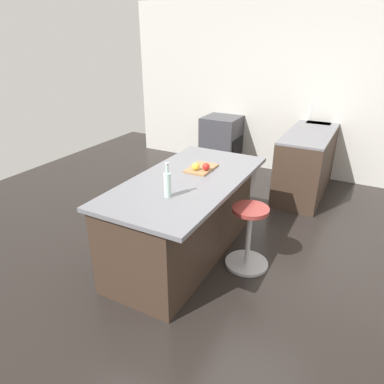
{
  "coord_description": "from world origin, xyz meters",
  "views": [
    {
      "loc": [
        2.87,
        1.45,
        2.17
      ],
      "look_at": [
        0.14,
        -0.02,
        0.75
      ],
      "focal_mm": 32.31,
      "sensor_mm": 36.0,
      "label": 1
    }
  ],
  "objects_px": {
    "oven_range": "(221,142)",
    "water_bottle": "(168,184)",
    "cutting_board": "(201,168)",
    "kitchen_island": "(184,217)",
    "apple_yellow": "(196,166)",
    "stool_by_window": "(248,239)",
    "apple_red": "(206,167)"
  },
  "relations": [
    {
      "from": "stool_by_window",
      "to": "kitchen_island",
      "type": "bearing_deg",
      "value": -79.19
    },
    {
      "from": "cutting_board",
      "to": "kitchen_island",
      "type": "bearing_deg",
      "value": -9.43
    },
    {
      "from": "oven_range",
      "to": "stool_by_window",
      "type": "bearing_deg",
      "value": 29.17
    },
    {
      "from": "apple_yellow",
      "to": "water_bottle",
      "type": "relative_size",
      "value": 0.25
    },
    {
      "from": "oven_range",
      "to": "water_bottle",
      "type": "height_order",
      "value": "water_bottle"
    },
    {
      "from": "oven_range",
      "to": "apple_yellow",
      "type": "distance_m",
      "value": 2.65
    },
    {
      "from": "cutting_board",
      "to": "apple_yellow",
      "type": "xyz_separation_m",
      "value": [
        0.09,
        -0.02,
        0.05
      ]
    },
    {
      "from": "oven_range",
      "to": "cutting_board",
      "type": "xyz_separation_m",
      "value": [
        2.39,
        0.81,
        0.45
      ]
    },
    {
      "from": "stool_by_window",
      "to": "apple_yellow",
      "type": "relative_size",
      "value": 8.45
    },
    {
      "from": "apple_red",
      "to": "water_bottle",
      "type": "relative_size",
      "value": 0.24
    },
    {
      "from": "oven_range",
      "to": "water_bottle",
      "type": "xyz_separation_m",
      "value": [
        3.13,
        0.86,
        0.56
      ]
    },
    {
      "from": "stool_by_window",
      "to": "oven_range",
      "type": "bearing_deg",
      "value": -150.83
    },
    {
      "from": "kitchen_island",
      "to": "water_bottle",
      "type": "distance_m",
      "value": 0.72
    },
    {
      "from": "cutting_board",
      "to": "apple_yellow",
      "type": "relative_size",
      "value": 4.62
    },
    {
      "from": "apple_yellow",
      "to": "apple_red",
      "type": "relative_size",
      "value": 1.03
    },
    {
      "from": "oven_range",
      "to": "apple_red",
      "type": "bearing_deg",
      "value": 19.98
    },
    {
      "from": "water_bottle",
      "to": "cutting_board",
      "type": "bearing_deg",
      "value": -176.4
    },
    {
      "from": "kitchen_island",
      "to": "stool_by_window",
      "type": "distance_m",
      "value": 0.7
    },
    {
      "from": "stool_by_window",
      "to": "cutting_board",
      "type": "xyz_separation_m",
      "value": [
        -0.17,
        -0.62,
        0.58
      ]
    },
    {
      "from": "oven_range",
      "to": "apple_yellow",
      "type": "xyz_separation_m",
      "value": [
        2.49,
        0.79,
        0.5
      ]
    },
    {
      "from": "stool_by_window",
      "to": "apple_red",
      "type": "bearing_deg",
      "value": -102.5
    },
    {
      "from": "apple_yellow",
      "to": "water_bottle",
      "type": "bearing_deg",
      "value": 5.72
    },
    {
      "from": "stool_by_window",
      "to": "apple_red",
      "type": "distance_m",
      "value": 0.84
    },
    {
      "from": "apple_red",
      "to": "stool_by_window",
      "type": "bearing_deg",
      "value": 77.5
    },
    {
      "from": "oven_range",
      "to": "water_bottle",
      "type": "bearing_deg",
      "value": 15.3
    },
    {
      "from": "water_bottle",
      "to": "apple_yellow",
      "type": "bearing_deg",
      "value": -174.28
    },
    {
      "from": "apple_yellow",
      "to": "apple_red",
      "type": "distance_m",
      "value": 0.11
    },
    {
      "from": "kitchen_island",
      "to": "apple_yellow",
      "type": "bearing_deg",
      "value": 171.41
    },
    {
      "from": "oven_range",
      "to": "water_bottle",
      "type": "distance_m",
      "value": 3.29
    },
    {
      "from": "kitchen_island",
      "to": "apple_red",
      "type": "xyz_separation_m",
      "value": [
        -0.25,
        0.13,
        0.49
      ]
    },
    {
      "from": "cutting_board",
      "to": "apple_red",
      "type": "distance_m",
      "value": 0.1
    },
    {
      "from": "kitchen_island",
      "to": "apple_red",
      "type": "distance_m",
      "value": 0.57
    }
  ]
}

